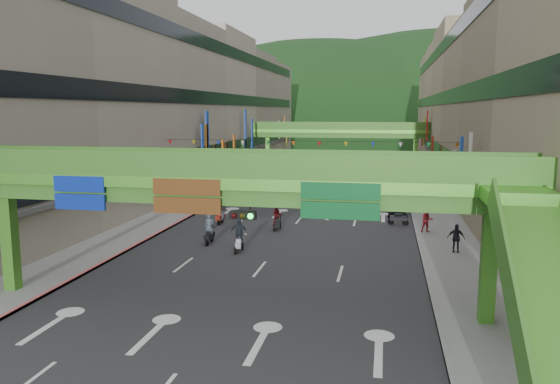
{
  "coord_description": "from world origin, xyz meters",
  "views": [
    {
      "loc": [
        6.74,
        -16.78,
        8.81
      ],
      "look_at": [
        0.0,
        18.0,
        3.5
      ],
      "focal_mm": 35.0,
      "sensor_mm": 36.0,
      "label": 1
    }
  ],
  "objects_px": {
    "car_yellow": "(350,167)",
    "pedestrian_red": "(427,222)",
    "scooter_rider_near": "(209,230)",
    "car_silver": "(247,192)",
    "scooter_rider_mid": "(277,217)",
    "overpass_near": "(245,196)"
  },
  "relations": [
    {
      "from": "scooter_rider_mid",
      "to": "scooter_rider_near",
      "type": "bearing_deg",
      "value": -124.94
    },
    {
      "from": "scooter_rider_mid",
      "to": "car_silver",
      "type": "relative_size",
      "value": 0.51
    },
    {
      "from": "overpass_near",
      "to": "car_silver",
      "type": "bearing_deg",
      "value": 104.29
    },
    {
      "from": "overpass_near",
      "to": "scooter_rider_near",
      "type": "relative_size",
      "value": 13.62
    },
    {
      "from": "overpass_near",
      "to": "scooter_rider_near",
      "type": "bearing_deg",
      "value": 115.37
    },
    {
      "from": "overpass_near",
      "to": "pedestrian_red",
      "type": "height_order",
      "value": "overpass_near"
    },
    {
      "from": "scooter_rider_mid",
      "to": "car_yellow",
      "type": "distance_m",
      "value": 40.5
    },
    {
      "from": "scooter_rider_near",
      "to": "pedestrian_red",
      "type": "relative_size",
      "value": 1.18
    },
    {
      "from": "car_silver",
      "to": "car_yellow",
      "type": "xyz_separation_m",
      "value": [
        8.78,
        26.04,
        0.03
      ]
    },
    {
      "from": "scooter_rider_near",
      "to": "car_silver",
      "type": "xyz_separation_m",
      "value": [
        -2.4,
        19.48,
        -0.35
      ]
    },
    {
      "from": "scooter_rider_near",
      "to": "pedestrian_red",
      "type": "height_order",
      "value": "scooter_rider_near"
    },
    {
      "from": "overpass_near",
      "to": "scooter_rider_near",
      "type": "distance_m",
      "value": 13.6
    },
    {
      "from": "car_silver",
      "to": "scooter_rider_mid",
      "type": "bearing_deg",
      "value": -60.77
    },
    {
      "from": "scooter_rider_mid",
      "to": "pedestrian_red",
      "type": "distance_m",
      "value": 10.84
    },
    {
      "from": "car_silver",
      "to": "car_yellow",
      "type": "distance_m",
      "value": 27.48
    },
    {
      "from": "overpass_near",
      "to": "car_yellow",
      "type": "xyz_separation_m",
      "value": [
        0.84,
        57.2,
        -4.57
      ]
    },
    {
      "from": "overpass_near",
      "to": "scooter_rider_mid",
      "type": "xyz_separation_m",
      "value": [
        -1.95,
        16.8,
        -4.24
      ]
    },
    {
      "from": "scooter_rider_mid",
      "to": "car_silver",
      "type": "distance_m",
      "value": 15.55
    },
    {
      "from": "car_yellow",
      "to": "pedestrian_red",
      "type": "relative_size",
      "value": 2.14
    },
    {
      "from": "overpass_near",
      "to": "car_yellow",
      "type": "height_order",
      "value": "overpass_near"
    },
    {
      "from": "scooter_rider_mid",
      "to": "car_yellow",
      "type": "bearing_deg",
      "value": 86.04
    },
    {
      "from": "scooter_rider_mid",
      "to": "pedestrian_red",
      "type": "xyz_separation_m",
      "value": [
        10.82,
        0.62,
        -0.09
      ]
    }
  ]
}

